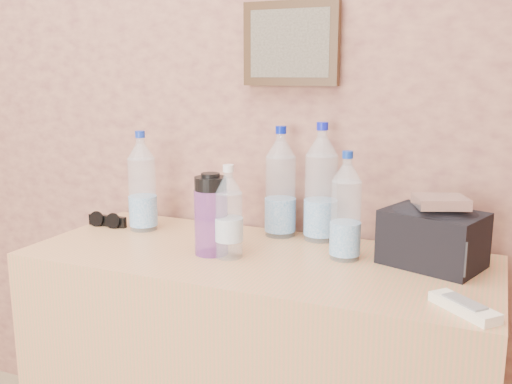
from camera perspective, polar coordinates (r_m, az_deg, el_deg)
picture_frame at (r=1.78m, az=3.50°, el=14.59°), size 0.30×0.03×0.25m
pet_large_a at (r=1.87m, az=-11.31°, el=0.53°), size 0.09×0.09×0.32m
pet_large_b at (r=1.76m, az=2.46°, el=0.40°), size 0.09×0.09×0.34m
pet_large_c at (r=1.73m, az=6.52°, el=0.33°), size 0.10×0.10×0.36m
pet_large_d at (r=1.56m, az=8.97°, el=-1.98°), size 0.08×0.08×0.30m
pet_small at (r=1.56m, az=-2.74°, el=-2.53°), size 0.07×0.07×0.26m
nalgene_bottle at (r=1.60m, az=-4.52°, el=-2.26°), size 0.09×0.09×0.23m
sunglasses at (r=1.96m, az=-14.62°, el=-2.80°), size 0.14×0.05×0.04m
ac_remote at (r=1.32m, az=20.09°, el=-10.77°), size 0.16×0.15×0.02m
toiletry_bag at (r=1.57m, az=17.29°, el=-4.12°), size 0.29×0.25×0.17m
foil_packet at (r=1.53m, az=17.98°, el=-0.93°), size 0.16×0.14×0.03m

